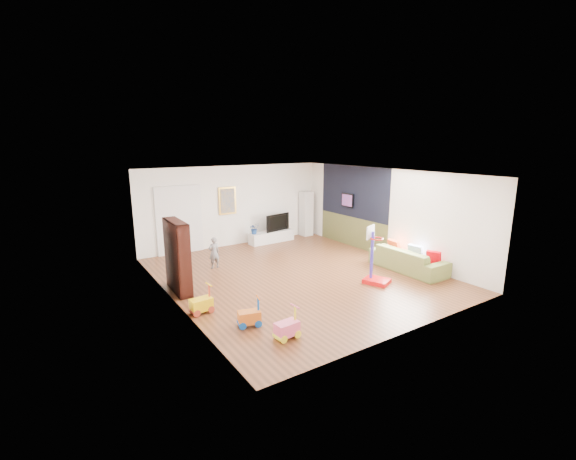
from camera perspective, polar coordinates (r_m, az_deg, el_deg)
floor at (r=10.33m, az=1.22°, el=-6.65°), size 6.50×7.50×0.00m
ceiling at (r=9.77m, az=1.30°, el=8.46°), size 6.50×7.50×0.00m
wall_back at (r=13.17m, az=-8.02°, el=3.57°), size 6.50×0.00×2.70m
wall_front at (r=7.29m, az=18.23°, el=-4.56°), size 6.50×0.00×2.70m
wall_left at (r=8.60m, az=-16.91°, el=-1.84°), size 0.00×7.50×2.70m
wall_right at (r=12.07m, az=14.11°, el=2.45°), size 0.00×7.50×2.70m
navy_accent at (r=12.96m, az=9.64°, el=5.59°), size 0.01×3.20×1.70m
olive_wainscot at (r=13.19m, az=9.42°, el=-0.23°), size 0.01×3.20×1.00m
doorway at (r=12.51m, az=-15.78°, el=1.32°), size 1.45×0.06×2.10m
painting_back at (r=13.00m, az=-8.97°, el=4.31°), size 0.62×0.06×0.92m
artwork_right at (r=13.10m, az=8.79°, el=4.38°), size 0.04×0.56×0.46m
media_console at (r=13.60m, az=-2.45°, el=-0.99°), size 1.70×0.51×0.39m
tall_cabinet at (r=14.48m, az=2.72°, el=2.45°), size 0.40×0.40×1.67m
bookshelf at (r=9.35m, az=-16.06°, el=-3.80°), size 0.33×1.17×1.70m
sofa at (r=11.08m, az=17.35°, el=-4.17°), size 0.85×2.16×0.63m
basketball_hoop at (r=9.77m, az=13.22°, el=-3.65°), size 0.70×0.76×1.46m
ride_on_yellow at (r=8.23m, az=-12.76°, el=-10.02°), size 0.47×0.31×0.59m
ride_on_orange at (r=7.54m, az=-5.79°, el=-12.02°), size 0.48×0.37×0.57m
ride_on_pink at (r=7.08m, az=-0.17°, el=-13.65°), size 0.45×0.30×0.58m
child at (r=10.93m, az=-10.92°, el=-3.33°), size 0.34×0.24×0.89m
tv at (r=13.63m, az=-1.81°, el=1.19°), size 1.05×0.36×0.60m
vase_plant at (r=13.18m, az=-5.03°, el=0.23°), size 0.34×0.30×0.37m
pillow_left at (r=10.81m, az=20.77°, el=-3.84°), size 0.19×0.38×0.36m
pillow_center at (r=11.19m, az=18.37°, el=-3.11°), size 0.17×0.42×0.40m
pillow_right at (r=11.57m, az=15.45°, el=-2.40°), size 0.15×0.41×0.40m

